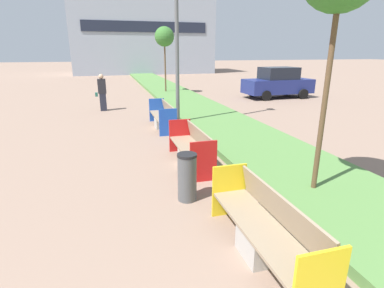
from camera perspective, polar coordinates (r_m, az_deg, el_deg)
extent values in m
cube|color=#568442|center=(12.18, 4.96, 4.36)|extent=(2.80, 120.00, 0.18)
cube|color=#939EAD|center=(41.91, -9.44, 20.11)|extent=(17.35, 7.84, 10.02)
cube|color=#1E2333|center=(38.01, -8.72, 21.21)|extent=(14.57, 0.08, 1.20)
cube|color=#ADA8A0|center=(4.57, 12.98, -17.90)|extent=(0.52, 0.60, 0.42)
cube|color=gray|center=(4.44, 13.19, -15.47)|extent=(0.58, 2.34, 0.05)
cube|color=gray|center=(4.43, 16.55, -11.87)|extent=(0.14, 2.25, 0.48)
cube|color=yellow|center=(5.35, 7.08, -8.72)|extent=(0.62, 0.04, 0.94)
cube|color=#ADA8A0|center=(7.71, -0.38, -2.39)|extent=(0.52, 0.60, 0.42)
cube|color=gray|center=(7.64, -0.38, -0.76)|extent=(0.58, 2.19, 0.05)
cube|color=gray|center=(7.63, 1.57, 1.28)|extent=(0.14, 2.11, 0.48)
cube|color=red|center=(6.62, 2.20, -3.39)|extent=(0.62, 0.04, 0.94)
cube|color=red|center=(8.66, -2.34, 1.65)|extent=(0.62, 0.04, 0.94)
cube|color=#ADA8A0|center=(11.48, -5.72, 4.13)|extent=(0.52, 0.60, 0.42)
cube|color=gray|center=(11.43, -5.75, 5.26)|extent=(0.58, 2.34, 0.05)
cube|color=gray|center=(11.42, -4.45, 6.63)|extent=(0.14, 2.24, 0.48)
cube|color=blue|center=(10.28, -4.57, 4.11)|extent=(0.62, 0.04, 0.94)
cube|color=blue|center=(12.57, -6.73, 6.48)|extent=(0.62, 0.04, 0.94)
cylinder|color=#4C4F51|center=(5.82, -0.93, -6.56)|extent=(0.37, 0.37, 0.90)
cylinder|color=black|center=(5.65, -0.95, -2.15)|extent=(0.38, 0.38, 0.05)
cylinder|color=#56595B|center=(11.53, -3.00, 25.19)|extent=(0.14, 0.14, 8.78)
cylinder|color=brown|center=(6.10, 23.89, 6.82)|extent=(0.10, 0.10, 3.70)
cylinder|color=brown|center=(20.61, -5.12, 14.10)|extent=(0.10, 0.10, 3.35)
sphere|color=#38702D|center=(20.60, -5.28, 19.71)|extent=(1.26, 1.26, 1.26)
cube|color=#232633|center=(15.33, -16.55, 7.66)|extent=(0.30, 0.22, 0.85)
cube|color=#232328|center=(15.23, -16.80, 10.49)|extent=(0.38, 0.24, 0.68)
sphere|color=tan|center=(15.19, -16.95, 12.21)|extent=(0.23, 0.23, 0.23)
cube|color=#236051|center=(15.28, -17.73, 8.97)|extent=(0.12, 0.20, 0.18)
cube|color=navy|center=(19.65, 15.98, 10.57)|extent=(4.26, 1.90, 0.84)
cube|color=black|center=(19.59, 16.17, 12.83)|extent=(2.15, 1.62, 0.72)
cylinder|color=black|center=(19.66, 20.42, 8.92)|extent=(0.60, 0.20, 0.60)
cylinder|color=black|center=(21.13, 17.57, 9.71)|extent=(0.60, 0.20, 0.60)
cylinder|color=black|center=(18.30, 13.92, 8.94)|extent=(0.60, 0.20, 0.60)
cylinder|color=black|center=(19.87, 11.37, 9.73)|extent=(0.60, 0.20, 0.60)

